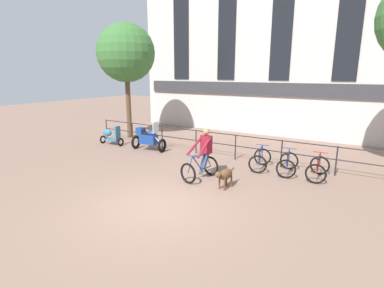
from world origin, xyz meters
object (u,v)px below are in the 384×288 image
Objects in this scene: dog at (225,175)px; parked_motorcycle at (148,138)px; parked_bicycle_mid_right at (318,169)px; parked_bicycle_mid_left at (288,164)px; parked_bicycle_near_lamp at (260,160)px; parked_scooter at (111,135)px; cyclist_with_bike at (203,156)px.

parked_motorcycle reaches higher than dog.
parked_bicycle_mid_right is at bearing 55.68° from dog.
parked_motorcycle reaches higher than parked_bicycle_mid_left.
parked_motorcycle is (-5.02, 2.37, 0.12)m from dog.
parked_bicycle_near_lamp is 7.60m from parked_scooter.
parked_scooter is (-2.32, -0.10, -0.10)m from parked_motorcycle.
dog is at bearing -108.88° from parked_scooter.
parked_bicycle_mid_right is at bearing -93.91° from parked_motorcycle.
parked_bicycle_mid_right is (2.00, -0.00, 0.00)m from parked_bicycle_near_lamp.
parked_bicycle_mid_left is (6.28, 0.06, -0.20)m from parked_motorcycle.
cyclist_with_bike is at bearing 165.73° from dog.
parked_bicycle_near_lamp is 1.06× the size of parked_bicycle_mid_right.
parked_bicycle_mid_right is (2.26, 2.43, -0.08)m from dog.
dog is at bearing -119.65° from parked_motorcycle.
dog is 0.87× the size of parked_bicycle_mid_right.
parked_bicycle_mid_right is at bearing 43.61° from cyclist_with_bike.
parked_bicycle_near_lamp is at bearing -93.73° from parked_motorcycle.
parked_bicycle_near_lamp and parked_bicycle_mid_right have the same top height.
parked_bicycle_mid_left and parked_bicycle_mid_right have the same top height.
parked_bicycle_near_lamp is at bearing -90.49° from parked_scooter.
parked_motorcycle is at bearing 163.40° from dog.
dog is (1.04, -0.44, -0.32)m from cyclist_with_bike.
cyclist_with_bike is at bearing 46.91° from parked_bicycle_near_lamp.
parked_bicycle_near_lamp is 1.00m from parked_bicycle_mid_left.
cyclist_with_bike reaches higher than dog.
parked_scooter is (-9.60, -0.17, 0.10)m from parked_bicycle_mid_right.
parked_bicycle_mid_left is (1.00, -0.00, 0.00)m from parked_bicycle_near_lamp.
cyclist_with_bike is 1.41× the size of parked_bicycle_near_lamp.
parked_motorcycle is 5.29m from parked_bicycle_near_lamp.
parked_bicycle_mid_left is 1.05× the size of parked_bicycle_mid_right.
dog is 0.61× the size of parked_motorcycle.
parked_scooter is (-6.30, 1.83, -0.30)m from cyclist_with_bike.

